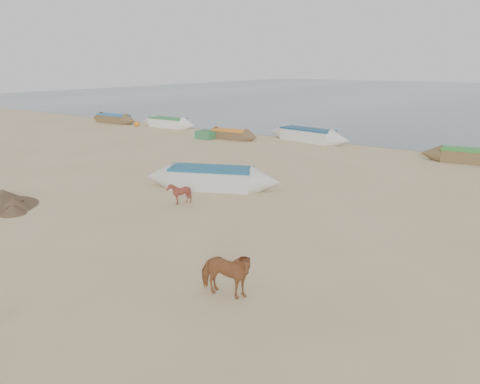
{
  "coord_description": "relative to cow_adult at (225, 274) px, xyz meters",
  "views": [
    {
      "loc": [
        9.85,
        -9.77,
        5.71
      ],
      "look_at": [
        0.0,
        4.0,
        1.0
      ],
      "focal_mm": 35.0,
      "sensor_mm": 36.0,
      "label": 1
    }
  ],
  "objects": [
    {
      "name": "ground",
      "position": [
        -3.35,
        1.31,
        -0.63
      ],
      "size": [
        140.0,
        140.0,
        0.0
      ],
      "primitive_type": "plane",
      "color": "tan",
      "rests_on": "ground"
    },
    {
      "name": "waterline_canoes",
      "position": [
        -4.55,
        21.54,
        -0.2
      ],
      "size": [
        57.66,
        4.47,
        0.96
      ],
      "color": "brown",
      "rests_on": "ground"
    },
    {
      "name": "beach_clutter",
      "position": [
        0.35,
        20.95,
        -0.33
      ],
      "size": [
        46.17,
        5.09,
        0.64
      ],
      "color": "#327145",
      "rests_on": "ground"
    },
    {
      "name": "cow_adult",
      "position": [
        0.0,
        0.0,
        0.0
      ],
      "size": [
        1.6,
        0.98,
        1.25
      ],
      "primitive_type": "imported",
      "rotation": [
        0.0,
        0.0,
        1.79
      ],
      "color": "brown",
      "rests_on": "ground"
    },
    {
      "name": "calf_front",
      "position": [
        -6.41,
        5.25,
        -0.16
      ],
      "size": [
        1.08,
        1.04,
        0.94
      ],
      "primitive_type": "imported",
      "rotation": [
        0.0,
        0.0,
        -1.16
      ],
      "color": "maroon",
      "rests_on": "ground"
    },
    {
      "name": "near_canoe",
      "position": [
        -6.88,
        7.97,
        -0.12
      ],
      "size": [
        6.48,
        3.93,
        1.01
      ],
      "primitive_type": null,
      "rotation": [
        0.0,
        0.0,
        0.42
      ],
      "color": "beige",
      "rests_on": "ground"
    }
  ]
}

